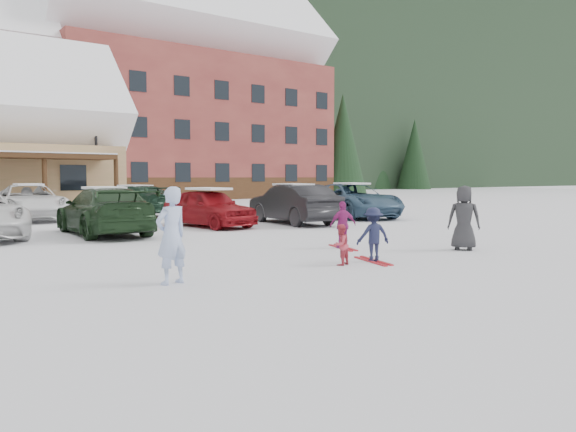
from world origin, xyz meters
TOP-DOWN VIEW (x-y plane):
  - ground at (0.00, 0.00)m, footprint 160.00×160.00m
  - alpine_hotel at (14.27, 38.00)m, footprint 31.48×14.01m
  - lamp_post at (3.78, 24.53)m, footprint 0.50×0.25m
  - conifer_1 at (30.00, 32.00)m, footprint 4.84×4.84m
  - conifer_3 at (6.00, 44.00)m, footprint 3.96×3.96m
  - conifer_4 at (34.00, 46.00)m, footprint 5.06×5.06m
  - adult_skier at (-2.84, 0.14)m, footprint 0.69×0.53m
  - toddler_red at (0.89, -0.06)m, footprint 0.49×0.43m
  - child_navy at (1.80, -0.10)m, footprint 0.86×0.65m
  - skis_child_navy at (1.80, -0.10)m, footprint 0.60×1.40m
  - child_magenta at (2.83, 2.01)m, footprint 0.77×0.51m
  - skis_child_magenta at (2.83, 2.01)m, footprint 0.63×1.39m
  - bystander_dark at (5.03, -0.09)m, footprint 0.90×0.95m
  - parked_car_3 at (-0.99, 9.10)m, footprint 2.36×5.28m
  - parked_car_4 at (3.06, 9.61)m, footprint 2.23×4.36m
  - parked_car_5 at (6.43, 8.90)m, footprint 2.13×4.87m
  - parked_car_6 at (10.62, 10.01)m, footprint 3.50×5.96m
  - parked_car_10 at (-1.57, 16.93)m, footprint 2.87×5.66m
  - parked_car_11 at (3.18, 17.08)m, footprint 2.84×5.22m

SIDE VIEW (x-z plane):
  - ground at x=0.00m, z-range 0.00..0.00m
  - skis_child_navy at x=1.80m, z-range 0.00..0.03m
  - skis_child_magenta at x=2.83m, z-range 0.00..0.03m
  - toddler_red at x=0.89m, z-range 0.00..0.86m
  - child_navy at x=1.80m, z-range 0.00..1.19m
  - child_magenta at x=2.83m, z-range 0.00..1.22m
  - parked_car_4 at x=3.06m, z-range 0.00..1.42m
  - parked_car_11 at x=3.18m, z-range 0.00..1.44m
  - parked_car_3 at x=-0.99m, z-range 0.00..1.51m
  - parked_car_10 at x=-1.57m, z-range 0.00..1.53m
  - parked_car_5 at x=6.43m, z-range 0.00..1.56m
  - parked_car_6 at x=10.62m, z-range 0.00..1.56m
  - bystander_dark at x=5.03m, z-range 0.00..1.63m
  - adult_skier at x=-2.84m, z-range 0.00..1.68m
  - lamp_post at x=3.78m, z-range 0.40..6.38m
  - conifer_3 at x=6.00m, z-range 0.53..9.71m
  - conifer_1 at x=30.00m, z-range 0.65..11.87m
  - conifer_4 at x=34.00m, z-range 0.68..12.41m
  - alpine_hotel at x=14.27m, z-range -2.11..19.37m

